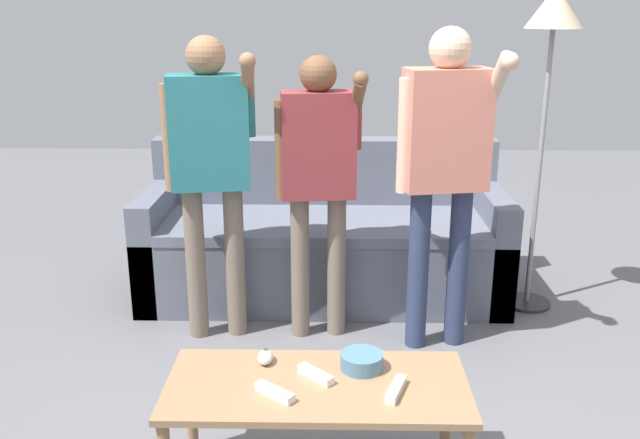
# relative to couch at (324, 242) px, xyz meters

# --- Properties ---
(couch) EXTENTS (2.16, 0.84, 0.91)m
(couch) POSITION_rel_couch_xyz_m (0.00, 0.00, 0.00)
(couch) COLOR slate
(couch) RESTS_ON ground
(coffee_table) EXTENTS (1.07, 0.48, 0.44)m
(coffee_table) POSITION_rel_couch_xyz_m (0.00, -1.86, 0.07)
(coffee_table) COLOR #997551
(coffee_table) RESTS_ON ground
(snack_bowl) EXTENTS (0.16, 0.16, 0.06)m
(snack_bowl) POSITION_rel_couch_xyz_m (0.16, -1.75, 0.15)
(snack_bowl) COLOR teal
(snack_bowl) RESTS_ON coffee_table
(game_remote_nunchuk) EXTENTS (0.06, 0.09, 0.05)m
(game_remote_nunchuk) POSITION_rel_couch_xyz_m (-0.19, -1.72, 0.15)
(game_remote_nunchuk) COLOR white
(game_remote_nunchuk) RESTS_ON coffee_table
(floor_lamp) EXTENTS (0.31, 0.31, 1.82)m
(floor_lamp) POSITION_rel_couch_xyz_m (1.22, -0.19, 1.23)
(floor_lamp) COLOR #2D2D33
(floor_lamp) RESTS_ON ground
(player_left) EXTENTS (0.49, 0.32, 1.58)m
(player_left) POSITION_rel_couch_xyz_m (-0.57, -0.61, 0.67)
(player_left) COLOR #756656
(player_left) RESTS_ON ground
(player_center) EXTENTS (0.46, 0.30, 1.49)m
(player_center) POSITION_rel_couch_xyz_m (-0.02, -0.59, 0.61)
(player_center) COLOR #756656
(player_center) RESTS_ON ground
(player_right) EXTENTS (0.51, 0.36, 1.63)m
(player_right) POSITION_rel_couch_xyz_m (0.60, -0.70, 0.70)
(player_right) COLOR #2D3856
(player_right) RESTS_ON ground
(game_remote_wand_near) EXTENTS (0.15, 0.13, 0.03)m
(game_remote_wand_near) POSITION_rel_couch_xyz_m (-0.14, -1.95, 0.14)
(game_remote_wand_near) COLOR white
(game_remote_wand_near) RESTS_ON coffee_table
(game_remote_wand_far) EXTENTS (0.09, 0.17, 0.03)m
(game_remote_wand_far) POSITION_rel_couch_xyz_m (0.27, -1.92, 0.14)
(game_remote_wand_far) COLOR white
(game_remote_wand_far) RESTS_ON coffee_table
(game_remote_wand_spare) EXTENTS (0.13, 0.13, 0.03)m
(game_remote_wand_spare) POSITION_rel_couch_xyz_m (-0.00, -1.83, 0.14)
(game_remote_wand_spare) COLOR white
(game_remote_wand_spare) RESTS_ON coffee_table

